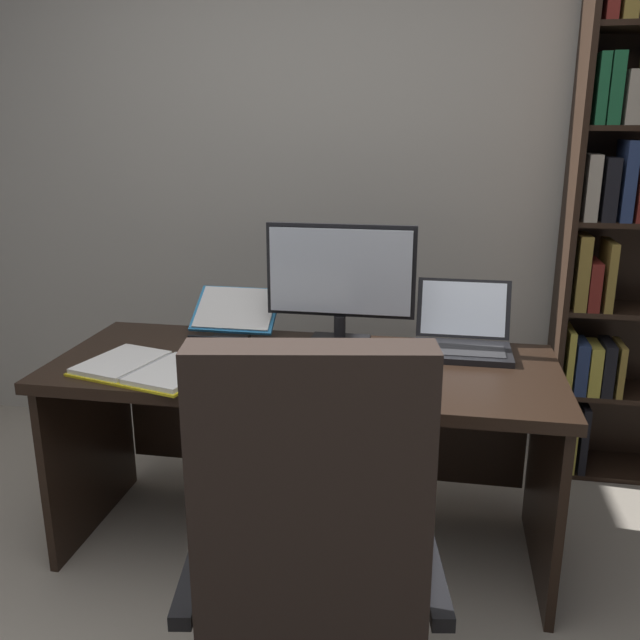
{
  "coord_description": "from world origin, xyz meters",
  "views": [
    {
      "loc": [
        0.52,
        -1.24,
        1.53
      ],
      "look_at": [
        0.15,
        0.87,
        0.9
      ],
      "focal_mm": 37.84,
      "sensor_mm": 36.0,
      "label": 1
    }
  ],
  "objects_px": {
    "desk": "(308,405)",
    "keyboard": "(324,374)",
    "office_chair": "(312,606)",
    "monitor": "(340,283)",
    "open_binder": "(148,368)",
    "notepad": "(246,360)",
    "laptop": "(463,337)",
    "pen": "(251,358)",
    "reading_stand_with_book": "(235,314)",
    "computer_mouse": "(416,377)"
  },
  "relations": [
    {
      "from": "desk",
      "to": "keyboard",
      "type": "distance_m",
      "value": 0.3
    },
    {
      "from": "keyboard",
      "to": "office_chair",
      "type": "bearing_deg",
      "value": -82.04
    },
    {
      "from": "desk",
      "to": "monitor",
      "type": "xyz_separation_m",
      "value": [
        0.09,
        0.15,
        0.43
      ]
    },
    {
      "from": "office_chair",
      "to": "open_binder",
      "type": "height_order",
      "value": "office_chair"
    },
    {
      "from": "keyboard",
      "to": "notepad",
      "type": "height_order",
      "value": "keyboard"
    },
    {
      "from": "laptop",
      "to": "keyboard",
      "type": "xyz_separation_m",
      "value": [
        -0.45,
        -0.36,
        -0.04
      ]
    },
    {
      "from": "notepad",
      "to": "pen",
      "type": "relative_size",
      "value": 1.5
    },
    {
      "from": "monitor",
      "to": "keyboard",
      "type": "height_order",
      "value": "monitor"
    },
    {
      "from": "reading_stand_with_book",
      "to": "notepad",
      "type": "distance_m",
      "value": 0.35
    },
    {
      "from": "office_chair",
      "to": "desk",
      "type": "bearing_deg",
      "value": 91.94
    },
    {
      "from": "office_chair",
      "to": "keyboard",
      "type": "relative_size",
      "value": 2.7
    },
    {
      "from": "office_chair",
      "to": "reading_stand_with_book",
      "type": "relative_size",
      "value": 3.43
    },
    {
      "from": "reading_stand_with_book",
      "to": "keyboard",
      "type": "bearing_deg",
      "value": -43.81
    },
    {
      "from": "desk",
      "to": "pen",
      "type": "relative_size",
      "value": 12.53
    },
    {
      "from": "computer_mouse",
      "to": "reading_stand_with_book",
      "type": "distance_m",
      "value": 0.84
    },
    {
      "from": "laptop",
      "to": "open_binder",
      "type": "relative_size",
      "value": 0.68
    },
    {
      "from": "office_chair",
      "to": "laptop",
      "type": "xyz_separation_m",
      "value": [
        0.34,
        1.14,
        0.3
      ]
    },
    {
      "from": "keyboard",
      "to": "desk",
      "type": "bearing_deg",
      "value": 114.94
    },
    {
      "from": "notepad",
      "to": "desk",
      "type": "bearing_deg",
      "value": 27.18
    },
    {
      "from": "desk",
      "to": "monitor",
      "type": "height_order",
      "value": "monitor"
    },
    {
      "from": "office_chair",
      "to": "open_binder",
      "type": "xyz_separation_m",
      "value": [
        -0.7,
        0.73,
        0.26
      ]
    },
    {
      "from": "office_chair",
      "to": "reading_stand_with_book",
      "type": "height_order",
      "value": "office_chair"
    },
    {
      "from": "desk",
      "to": "pen",
      "type": "distance_m",
      "value": 0.3
    },
    {
      "from": "laptop",
      "to": "pen",
      "type": "height_order",
      "value": "laptop"
    },
    {
      "from": "computer_mouse",
      "to": "open_binder",
      "type": "relative_size",
      "value": 0.21
    },
    {
      "from": "desk",
      "to": "office_chair",
      "type": "xyz_separation_m",
      "value": [
        0.2,
        -0.98,
        -0.05
      ]
    },
    {
      "from": "computer_mouse",
      "to": "reading_stand_with_book",
      "type": "bearing_deg",
      "value": 150.6
    },
    {
      "from": "laptop",
      "to": "notepad",
      "type": "distance_m",
      "value": 0.79
    },
    {
      "from": "monitor",
      "to": "open_binder",
      "type": "xyz_separation_m",
      "value": [
        -0.59,
        -0.4,
        -0.22
      ]
    },
    {
      "from": "computer_mouse",
      "to": "notepad",
      "type": "bearing_deg",
      "value": 170.72
    },
    {
      "from": "desk",
      "to": "keyboard",
      "type": "bearing_deg",
      "value": -65.06
    },
    {
      "from": "desk",
      "to": "laptop",
      "type": "bearing_deg",
      "value": 16.03
    },
    {
      "from": "desk",
      "to": "reading_stand_with_book",
      "type": "xyz_separation_m",
      "value": [
        -0.33,
        0.21,
        0.28
      ]
    },
    {
      "from": "office_chair",
      "to": "computer_mouse",
      "type": "bearing_deg",
      "value": 66.66
    },
    {
      "from": "desk",
      "to": "open_binder",
      "type": "bearing_deg",
      "value": -153.4
    },
    {
      "from": "monitor",
      "to": "open_binder",
      "type": "bearing_deg",
      "value": -145.98
    },
    {
      "from": "pen",
      "to": "office_chair",
      "type": "bearing_deg",
      "value": -66.45
    },
    {
      "from": "office_chair",
      "to": "open_binder",
      "type": "distance_m",
      "value": 1.05
    },
    {
      "from": "keyboard",
      "to": "computer_mouse",
      "type": "relative_size",
      "value": 4.04
    },
    {
      "from": "reading_stand_with_book",
      "to": "notepad",
      "type": "bearing_deg",
      "value": -67.03
    },
    {
      "from": "laptop",
      "to": "keyboard",
      "type": "distance_m",
      "value": 0.58
    },
    {
      "from": "office_chair",
      "to": "pen",
      "type": "height_order",
      "value": "office_chair"
    },
    {
      "from": "reading_stand_with_book",
      "to": "open_binder",
      "type": "relative_size",
      "value": 0.65
    },
    {
      "from": "computer_mouse",
      "to": "pen",
      "type": "distance_m",
      "value": 0.58
    },
    {
      "from": "monitor",
      "to": "keyboard",
      "type": "relative_size",
      "value": 1.31
    },
    {
      "from": "desk",
      "to": "notepad",
      "type": "height_order",
      "value": "notepad"
    },
    {
      "from": "open_binder",
      "to": "laptop",
      "type": "bearing_deg",
      "value": 35.84
    },
    {
      "from": "office_chair",
      "to": "computer_mouse",
      "type": "distance_m",
      "value": 0.85
    },
    {
      "from": "keyboard",
      "to": "laptop",
      "type": "bearing_deg",
      "value": 38.25
    },
    {
      "from": "laptop",
      "to": "open_binder",
      "type": "bearing_deg",
      "value": -158.73
    }
  ]
}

